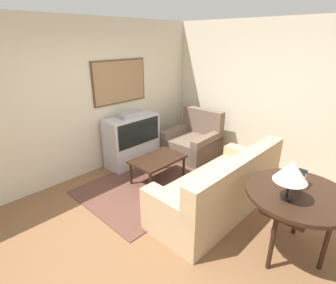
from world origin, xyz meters
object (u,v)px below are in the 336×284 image
(coffee_table, at_px, (158,161))
(console_table, at_px, (298,198))
(couch, at_px, (220,190))
(tv, at_px, (132,140))
(mantel_clock, at_px, (300,179))
(armchair, at_px, (193,142))
(table_lamp, at_px, (292,172))

(coffee_table, height_order, console_table, console_table)
(coffee_table, xyz_separation_m, console_table, (-0.10, -2.29, 0.35))
(couch, height_order, coffee_table, couch)
(tv, bearing_deg, coffee_table, -100.42)
(console_table, height_order, mantel_clock, mantel_clock)
(armchair, distance_m, mantel_clock, 2.85)
(console_table, relative_size, mantel_clock, 6.01)
(tv, height_order, console_table, tv)
(armchair, xyz_separation_m, coffee_table, (-1.29, -0.25, 0.10))
(couch, distance_m, coffee_table, 1.24)
(console_table, bearing_deg, armchair, 61.18)
(armchair, bearing_deg, tv, -122.44)
(console_table, xyz_separation_m, mantel_clock, (0.13, 0.05, 0.16))
(couch, relative_size, armchair, 2.12)
(armchair, xyz_separation_m, console_table, (-1.39, -2.54, 0.45))
(tv, bearing_deg, table_lamp, -98.98)
(tv, height_order, table_lamp, table_lamp)
(tv, xyz_separation_m, couch, (-0.12, -2.13, -0.17))
(mantel_clock, bearing_deg, table_lamp, 179.84)
(armchair, height_order, table_lamp, table_lamp)
(armchair, height_order, console_table, armchair)
(couch, bearing_deg, table_lamp, 70.16)
(couch, distance_m, console_table, 1.14)
(tv, distance_m, mantel_clock, 3.16)
(coffee_table, bearing_deg, tv, 79.58)
(coffee_table, distance_m, table_lamp, 2.38)
(couch, relative_size, console_table, 1.95)
(table_lamp, bearing_deg, tv, 81.02)
(armchair, bearing_deg, table_lamp, -35.91)
(coffee_table, relative_size, mantel_clock, 4.93)
(tv, distance_m, console_table, 3.20)
(tv, distance_m, coffee_table, 0.91)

